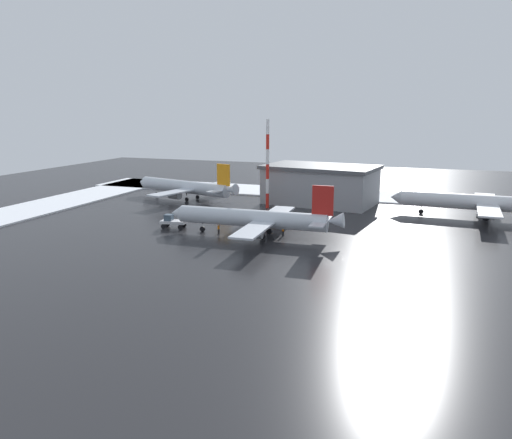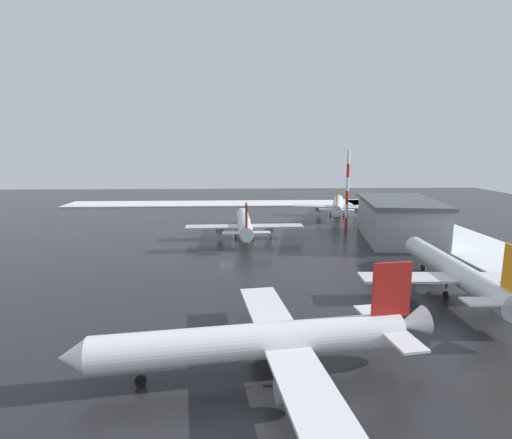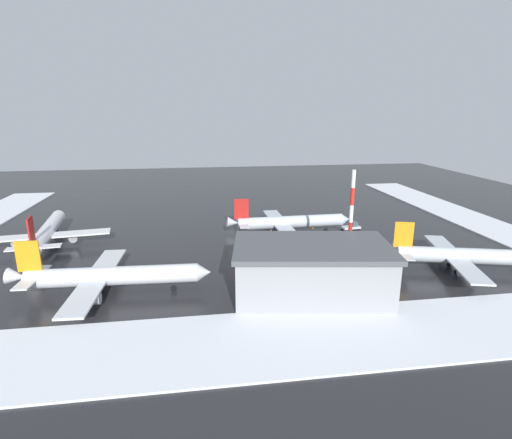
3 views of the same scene
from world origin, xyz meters
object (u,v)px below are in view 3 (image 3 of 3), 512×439
at_px(airplane_parked_portside, 465,256).
at_px(cargo_hangar, 312,270).
at_px(airplane_parked_starboard, 288,222).
at_px(airplane_foreground_jet, 47,232).
at_px(airplane_distant_tail, 109,276).
at_px(ground_crew_mid_apron, 271,233).
at_px(ground_crew_near_tug, 313,228).
at_px(antenna_mast, 351,222).
at_px(ground_crew_beside_wing, 292,237).
at_px(pushback_tug, 352,227).

bearing_deg(airplane_parked_portside, cargo_hangar, -154.66).
xyz_separation_m(airplane_parked_starboard, airplane_foreground_jet, (-55.32, -0.87, 0.15)).
xyz_separation_m(airplane_distant_tail, ground_crew_mid_apron, (32.08, 26.99, -2.23)).
bearing_deg(ground_crew_near_tug, antenna_mast, -53.15).
relative_size(airplane_parked_starboard, airplane_distant_tail, 0.95).
height_order(airplane_foreground_jet, cargo_hangar, airplane_foreground_jet).
bearing_deg(airplane_parked_starboard, ground_crew_beside_wing, -94.19).
bearing_deg(ground_crew_near_tug, airplane_foreground_jet, -140.53).
bearing_deg(ground_crew_near_tug, ground_crew_beside_wing, -97.74).
bearing_deg(ground_crew_mid_apron, airplane_distant_tail, 88.85).
bearing_deg(pushback_tug, ground_crew_near_tug, 164.24).
bearing_deg(antenna_mast, ground_crew_near_tug, 88.90).
height_order(airplane_foreground_jet, pushback_tug, airplane_foreground_jet).
xyz_separation_m(airplane_parked_starboard, pushback_tug, (16.33, -0.46, -1.77)).
xyz_separation_m(ground_crew_beside_wing, ground_crew_near_tug, (6.85, 6.69, 0.00)).
bearing_deg(pushback_tug, antenna_mast, -121.46).
distance_m(ground_crew_near_tug, antenna_mast, 26.93).
xyz_separation_m(airplane_parked_starboard, antenna_mast, (6.08, -24.72, 6.58)).
distance_m(airplane_parked_starboard, antenna_mast, 26.30).
bearing_deg(airplane_foreground_jet, airplane_parked_portside, -115.79).
xyz_separation_m(antenna_mast, cargo_hangar, (-9.81, -8.95, -5.19)).
xyz_separation_m(airplane_foreground_jet, ground_crew_mid_apron, (50.86, -0.60, -2.24)).
height_order(ground_crew_beside_wing, antenna_mast, antenna_mast).
xyz_separation_m(airplane_parked_starboard, ground_crew_mid_apron, (-4.46, -1.47, -2.09)).
bearing_deg(ground_crew_mid_apron, ground_crew_beside_wing, -178.00).
xyz_separation_m(airplane_distant_tail, airplane_foreground_jet, (-18.78, 27.60, 0.01)).
xyz_separation_m(airplane_foreground_jet, ground_crew_near_tug, (61.88, 1.64, -2.24)).
height_order(pushback_tug, cargo_hangar, cargo_hangar).
relative_size(antenna_mast, cargo_hangar, 0.72).
relative_size(pushback_tug, ground_crew_beside_wing, 2.85).
xyz_separation_m(airplane_parked_starboard, ground_crew_near_tug, (6.57, 0.77, -2.09)).
relative_size(pushback_tug, antenna_mast, 0.25).
bearing_deg(airplane_parked_starboard, airplane_distant_tail, -143.54).
bearing_deg(airplane_parked_portside, airplane_distant_tail, -164.53).
xyz_separation_m(airplane_distant_tail, ground_crew_beside_wing, (36.25, 22.55, -2.23)).
height_order(airplane_distant_tail, antenna_mast, antenna_mast).
bearing_deg(cargo_hangar, ground_crew_beside_wing, 91.37).
bearing_deg(airplane_parked_portside, airplane_foreground_jet, 176.94).
bearing_deg(ground_crew_near_tug, cargo_hangar, -68.69).
bearing_deg(pushback_tug, airplane_parked_starboard, 169.82).
height_order(airplane_distant_tail, airplane_foreground_jet, airplane_foreground_jet).
relative_size(pushback_tug, ground_crew_mid_apron, 2.85).
bearing_deg(antenna_mast, cargo_hangar, -137.63).
relative_size(ground_crew_mid_apron, antenna_mast, 0.09).
height_order(airplane_foreground_jet, ground_crew_near_tug, airplane_foreground_jet).
height_order(airplane_parked_starboard, ground_crew_mid_apron, airplane_parked_starboard).
distance_m(ground_crew_beside_wing, antenna_mast, 21.66).
relative_size(airplane_parked_portside, antenna_mast, 1.59).
bearing_deg(airplane_foreground_jet, airplane_parked_starboard, -96.84).
relative_size(ground_crew_mid_apron, ground_crew_beside_wing, 1.00).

